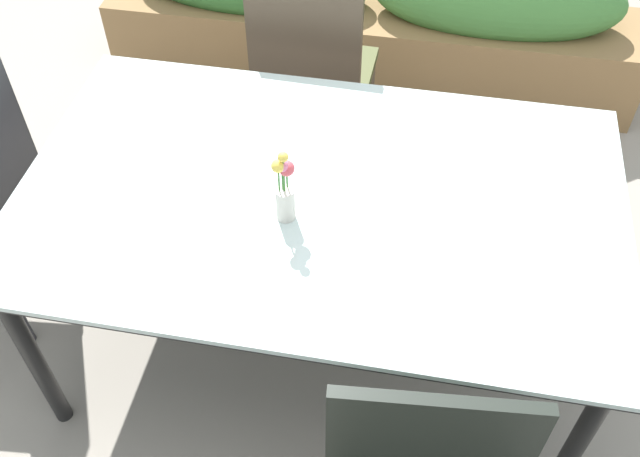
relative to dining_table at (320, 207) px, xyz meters
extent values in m
plane|color=gray|center=(0.05, 0.02, -0.70)|extent=(12.00, 12.00, 0.00)
cube|color=#B2C6C1|center=(0.00, 0.00, 0.05)|extent=(1.77, 1.10, 0.02)
cube|color=black|center=(0.00, 0.00, 0.03)|extent=(1.73, 1.07, 0.02)
cylinder|color=black|center=(-0.80, -0.46, -0.33)|extent=(0.05, 0.05, 0.74)
cylinder|color=black|center=(0.80, -0.46, -0.33)|extent=(0.05, 0.05, 0.74)
cylinder|color=black|center=(-0.80, 0.46, -0.33)|extent=(0.05, 0.05, 0.74)
cylinder|color=black|center=(0.80, 0.46, -0.33)|extent=(0.05, 0.05, 0.74)
cylinder|color=#2D2D33|center=(-1.04, -0.20, -0.46)|extent=(0.03, 0.03, 0.47)
cylinder|color=#2D2D33|center=(-1.09, 0.24, -0.46)|extent=(0.03, 0.03, 0.47)
cube|color=black|center=(0.38, -0.72, 0.02)|extent=(0.46, 0.07, 0.46)
cube|color=#464B25|center=(-0.19, 0.94, -0.22)|extent=(0.46, 0.46, 0.04)
cube|color=#4C3D2D|center=(-0.19, 0.74, 0.06)|extent=(0.42, 0.04, 0.54)
cylinder|color=#4C3D2D|center=(-0.39, 1.15, -0.47)|extent=(0.03, 0.03, 0.46)
cylinder|color=#4C3D2D|center=(0.02, 1.14, -0.47)|extent=(0.03, 0.03, 0.46)
cylinder|color=#4C3D2D|center=(-0.40, 0.75, -0.47)|extent=(0.03, 0.03, 0.46)
cylinder|color=#4C3D2D|center=(0.01, 0.74, -0.47)|extent=(0.03, 0.03, 0.46)
cylinder|color=silver|center=(-0.08, -0.11, 0.11)|extent=(0.05, 0.05, 0.11)
cylinder|color=#47843D|center=(-0.08, -0.11, 0.21)|extent=(0.00, 0.01, 0.16)
sphere|color=#EFCC4C|center=(-0.08, -0.11, 0.29)|extent=(0.03, 0.03, 0.03)
cylinder|color=#47843D|center=(-0.09, -0.11, 0.19)|extent=(0.01, 0.01, 0.13)
sphere|color=#EFCC4C|center=(-0.09, -0.11, 0.26)|extent=(0.04, 0.04, 0.04)
cylinder|color=#47843D|center=(-0.07, -0.09, 0.18)|extent=(0.01, 0.01, 0.11)
sphere|color=#DB4C56|center=(-0.07, -0.09, 0.23)|extent=(0.04, 0.04, 0.04)
cylinder|color=#47843D|center=(-0.08, -0.10, 0.19)|extent=(0.01, 0.01, 0.13)
sphere|color=pink|center=(-0.08, -0.10, 0.25)|extent=(0.04, 0.04, 0.04)
cube|color=olive|center=(-0.05, 1.63, -0.50)|extent=(2.57, 0.47, 0.39)
camera|label=1|loc=(0.27, -1.45, 1.55)|focal=40.31mm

